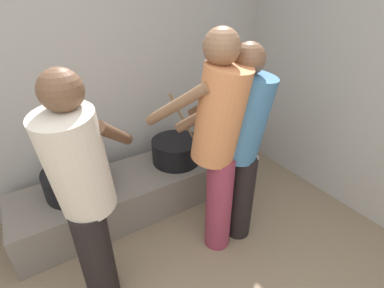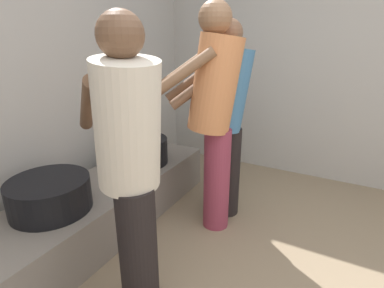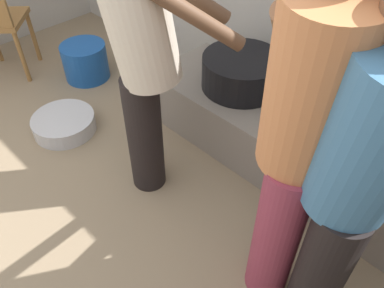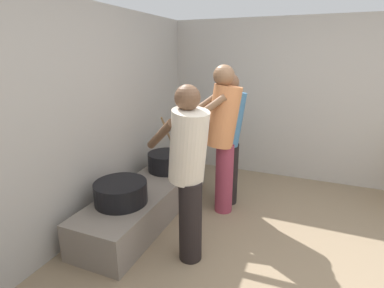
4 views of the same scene
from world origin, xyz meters
The scene contains 7 objects.
block_enclosure_rear centered at (0.00, 2.30, 1.12)m, with size 4.95×0.20×2.23m, color #ADA8A0.
hearth_ledge centered at (0.56, 1.78, 0.18)m, with size 2.02×0.60×0.37m, color slate.
cooking_pot_main centered at (1.01, 1.78, 0.48)m, with size 0.46×0.46×0.68m.
cooking_pot_secondary centered at (0.10, 1.82, 0.47)m, with size 0.51×0.51×0.21m.
cook_in_cream_shirt centered at (0.05, 1.09, 0.87)m, with size 0.64×0.71×1.54m.
cook_in_orange_shirt centered at (0.94, 1.06, 0.95)m, with size 0.60×0.75×1.65m.
cook_in_blue_shirt centered at (1.15, 1.05, 0.89)m, with size 0.66×0.71×1.56m.
Camera 1 is at (-0.09, -0.24, 1.83)m, focal length 26.05 mm.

